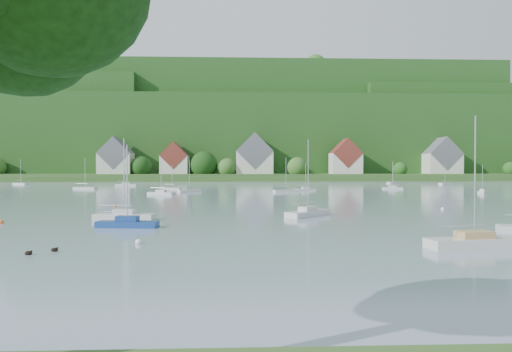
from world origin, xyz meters
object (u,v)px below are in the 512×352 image
(near_sailboat_0, at_px, (124,215))
(near_sailboat_2, at_px, (474,241))
(near_sailboat_1, at_px, (127,223))
(near_sailboat_3, at_px, (308,212))

(near_sailboat_0, distance_m, near_sailboat_2, 34.61)
(near_sailboat_1, relative_size, near_sailboat_3, 0.87)
(near_sailboat_1, relative_size, near_sailboat_2, 0.84)
(near_sailboat_3, bearing_deg, near_sailboat_1, 161.19)
(near_sailboat_1, xyz_separation_m, near_sailboat_2, (27.04, -12.43, 0.04))
(near_sailboat_2, height_order, near_sailboat_3, near_sailboat_2)
(near_sailboat_0, bearing_deg, near_sailboat_3, 14.78)
(near_sailboat_3, bearing_deg, near_sailboat_2, -114.27)
(near_sailboat_1, height_order, near_sailboat_2, near_sailboat_2)
(near_sailboat_2, xyz_separation_m, near_sailboat_3, (-8.45, 21.77, -0.01))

